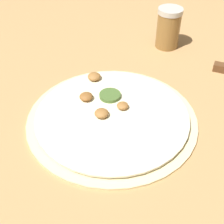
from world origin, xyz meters
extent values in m
plane|color=tan|center=(0.00, 0.00, 0.00)|extent=(3.00, 3.00, 0.00)
cylinder|color=beige|center=(0.00, 0.00, 0.00)|extent=(0.32, 0.32, 0.01)
cylinder|color=#EFE5C1|center=(0.00, 0.00, 0.01)|extent=(0.29, 0.29, 0.00)
ellipsoid|color=#996633|center=(-0.05, -0.11, 0.02)|extent=(0.03, 0.03, 0.01)
ellipsoid|color=#996633|center=(-0.03, 0.00, 0.02)|extent=(0.02, 0.02, 0.01)
cylinder|color=#47662D|center=(-0.03, -0.04, 0.02)|extent=(0.04, 0.04, 0.01)
ellipsoid|color=#996633|center=(0.02, -0.01, 0.02)|extent=(0.03, 0.03, 0.01)
ellipsoid|color=brown|center=(0.01, -0.07, 0.02)|extent=(0.03, 0.03, 0.01)
cylinder|color=olive|center=(-0.30, -0.11, 0.04)|extent=(0.06, 0.06, 0.09)
cylinder|color=beige|center=(-0.30, -0.11, 0.10)|extent=(0.06, 0.06, 0.01)
camera|label=1|loc=(0.30, 0.32, 0.40)|focal=50.00mm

